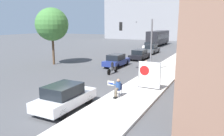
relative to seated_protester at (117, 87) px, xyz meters
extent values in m
plane|color=#4F4F51|center=(-2.49, -2.03, -0.83)|extent=(160.00, 160.00, 0.00)
cube|color=beige|center=(0.79, 12.97, -0.75)|extent=(3.35, 90.00, 0.17)
cylinder|color=#474C56|center=(-0.16, -0.13, -0.43)|extent=(0.03, 0.03, 0.47)
cylinder|color=#474C56|center=(0.21, -0.13, -0.43)|extent=(0.03, 0.03, 0.47)
cylinder|color=#474C56|center=(-0.16, 0.24, -0.43)|extent=(0.03, 0.03, 0.47)
cylinder|color=#474C56|center=(0.21, 0.24, -0.43)|extent=(0.03, 0.03, 0.47)
cube|color=navy|center=(0.02, 0.06, -0.19)|extent=(0.40, 0.40, 0.02)
cube|color=navy|center=(0.02, 0.25, 0.01)|extent=(0.40, 0.02, 0.38)
cylinder|color=#756651|center=(0.02, -0.10, -0.09)|extent=(0.18, 0.42, 0.18)
cylinder|color=#756651|center=(0.02, -0.31, -0.43)|extent=(0.16, 0.16, 0.47)
cube|color=black|center=(0.02, -0.37, -0.61)|extent=(0.20, 0.28, 0.10)
cylinder|color=navy|center=(0.02, 0.09, 0.08)|extent=(0.34, 0.34, 0.52)
sphere|color=tan|center=(0.02, 0.09, 0.45)|extent=(0.22, 0.22, 0.22)
cylinder|color=navy|center=(-0.30, 0.01, 0.16)|extent=(0.45, 0.09, 0.09)
cube|color=#EAE5C6|center=(-0.51, 0.01, 0.21)|extent=(0.50, 0.02, 0.32)
cube|color=navy|center=(-0.51, 0.00, 0.21)|extent=(0.38, 0.01, 0.08)
cylinder|color=#334775|center=(0.93, 3.29, -0.25)|extent=(0.28, 0.28, 0.83)
cylinder|color=black|center=(0.93, 3.29, 0.50)|extent=(0.34, 0.34, 0.66)
sphere|color=tan|center=(0.93, 3.29, 0.93)|extent=(0.22, 0.22, 0.22)
cylinder|color=#424247|center=(0.12, 5.59, -0.26)|extent=(0.28, 0.28, 0.81)
cylinder|color=#B23333|center=(0.12, 5.59, 0.47)|extent=(0.34, 0.34, 0.64)
sphere|color=tan|center=(0.12, 5.59, 0.90)|extent=(0.21, 0.21, 0.21)
cylinder|color=slate|center=(0.49, 2.71, 0.38)|extent=(0.06, 0.06, 2.08)
cylinder|color=slate|center=(2.17, 2.71, 0.38)|extent=(0.06, 0.06, 2.08)
cube|color=white|center=(1.33, 2.71, 0.43)|extent=(1.69, 0.02, 1.98)
cylinder|color=red|center=(0.96, 2.69, 0.72)|extent=(0.74, 0.01, 0.74)
cylinder|color=slate|center=(-0.42, 8.73, 1.99)|extent=(0.16, 0.16, 5.30)
cylinder|color=slate|center=(-1.86, 8.15, 4.34)|extent=(1.26, 2.92, 0.11)
cube|color=black|center=(-3.30, 7.57, 3.92)|extent=(0.39, 0.39, 0.84)
sphere|color=green|center=(-3.30, 7.57, 3.64)|extent=(0.18, 0.18, 0.18)
cube|color=silver|center=(-2.07, -2.93, -0.27)|extent=(1.87, 4.15, 0.58)
cube|color=black|center=(-2.07, -3.10, 0.36)|extent=(1.61, 2.16, 0.67)
cylinder|color=black|center=(-2.89, -1.64, -0.51)|extent=(0.22, 0.64, 0.64)
cylinder|color=black|center=(-1.25, -1.64, -0.51)|extent=(0.22, 0.64, 0.64)
cylinder|color=black|center=(-2.89, -4.22, -0.51)|extent=(0.22, 0.64, 0.64)
cylinder|color=black|center=(-1.25, -4.22, -0.51)|extent=(0.22, 0.64, 0.64)
cube|color=navy|center=(-5.07, 10.25, -0.28)|extent=(1.75, 4.14, 0.57)
cube|color=black|center=(-5.07, 10.09, 0.33)|extent=(1.50, 2.15, 0.66)
cylinder|color=black|center=(-5.83, 11.54, -0.51)|extent=(0.22, 0.64, 0.64)
cylinder|color=black|center=(-4.30, 11.54, -0.51)|extent=(0.22, 0.64, 0.64)
cylinder|color=black|center=(-5.83, 8.97, -0.51)|extent=(0.22, 0.64, 0.64)
cylinder|color=black|center=(-4.30, 8.97, -0.51)|extent=(0.22, 0.64, 0.64)
cube|color=black|center=(-4.42, 16.58, -0.30)|extent=(1.83, 4.47, 0.52)
cube|color=black|center=(-4.42, 16.40, 0.28)|extent=(1.58, 2.32, 0.63)
cylinder|color=black|center=(-5.23, 17.96, -0.51)|extent=(0.22, 0.64, 0.64)
cylinder|color=black|center=(-3.61, 17.96, -0.51)|extent=(0.22, 0.64, 0.64)
cylinder|color=black|center=(-5.23, 15.19, -0.51)|extent=(0.22, 0.64, 0.64)
cylinder|color=black|center=(-3.61, 15.19, -0.51)|extent=(0.22, 0.64, 0.64)
cube|color=#565B60|center=(-4.86, 23.54, -0.27)|extent=(1.80, 4.65, 0.58)
cube|color=black|center=(-4.86, 23.36, 0.35)|extent=(1.55, 2.42, 0.67)
cylinder|color=black|center=(-5.65, 24.99, -0.51)|extent=(0.22, 0.64, 0.64)
cylinder|color=black|center=(-4.07, 24.99, -0.51)|extent=(0.22, 0.64, 0.64)
cylinder|color=black|center=(-5.65, 22.10, -0.51)|extent=(0.22, 0.64, 0.64)
cylinder|color=black|center=(-4.07, 22.10, -0.51)|extent=(0.22, 0.64, 0.64)
cube|color=white|center=(-7.24, 30.35, -0.32)|extent=(1.77, 4.70, 0.49)
cube|color=black|center=(-7.24, 30.16, 0.22)|extent=(1.53, 2.44, 0.59)
cylinder|color=black|center=(-8.01, 31.81, -0.51)|extent=(0.22, 0.64, 0.64)
cylinder|color=black|center=(-6.46, 31.81, -0.51)|extent=(0.22, 0.64, 0.64)
cylinder|color=black|center=(-8.01, 28.89, -0.51)|extent=(0.22, 0.64, 0.64)
cylinder|color=black|center=(-6.46, 28.89, -0.51)|extent=(0.22, 0.64, 0.64)
cube|color=#232328|center=(-7.64, 37.70, 1.07)|extent=(2.53, 10.81, 2.91)
cube|color=black|center=(-7.64, 37.70, 1.25)|extent=(2.55, 10.27, 0.94)
cylinder|color=black|center=(-8.76, 41.05, -0.31)|extent=(0.30, 1.04, 1.04)
cylinder|color=black|center=(-6.53, 41.05, -0.31)|extent=(0.30, 1.04, 1.04)
cylinder|color=black|center=(-8.76, 34.35, -0.31)|extent=(0.30, 1.04, 1.04)
cylinder|color=black|center=(-6.53, 34.35, -0.31)|extent=(0.30, 1.04, 1.04)
cube|color=#565B60|center=(-3.84, 6.80, -0.35)|extent=(0.24, 0.95, 0.32)
cylinder|color=black|center=(-3.84, 6.75, -0.03)|extent=(0.28, 0.28, 0.52)
sphere|color=black|center=(-3.84, 6.75, 0.24)|extent=(0.24, 0.24, 0.24)
cylinder|color=black|center=(-3.84, 7.59, -0.53)|extent=(0.10, 0.60, 0.60)
cylinder|color=black|center=(-3.84, 6.00, -0.53)|extent=(0.10, 0.60, 0.60)
cylinder|color=brown|center=(-12.70, 7.96, 0.94)|extent=(0.28, 0.28, 3.54)
sphere|color=#47843D|center=(-12.70, 7.96, 4.10)|extent=(3.99, 3.99, 3.99)
camera|label=1|loc=(6.12, -12.73, 4.20)|focal=35.00mm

